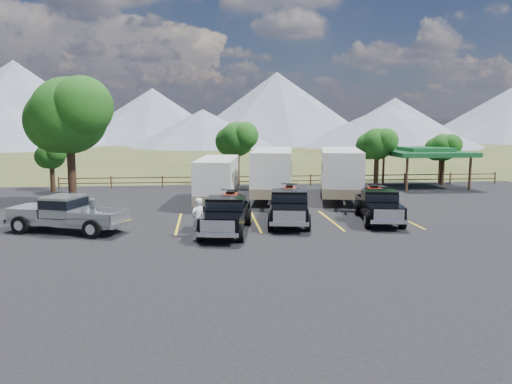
{
  "coord_description": "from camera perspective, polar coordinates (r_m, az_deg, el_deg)",
  "views": [
    {
      "loc": [
        -4.58,
        -21.48,
        5.19
      ],
      "look_at": [
        -1.98,
        4.09,
        1.6
      ],
      "focal_mm": 35.0,
      "sensor_mm": 36.0,
      "label": 1
    }
  ],
  "objects": [
    {
      "name": "trailer_center",
      "position": [
        33.46,
        1.92,
        2.13
      ],
      "size": [
        3.83,
        9.7,
        3.35
      ],
      "rotation": [
        0.0,
        0.0,
        -0.18
      ],
      "color": "white",
      "rests_on": "asphalt_lot"
    },
    {
      "name": "mountain_range",
      "position": [
        127.52,
        -7.28,
        9.1
      ],
      "size": [
        209.0,
        71.0,
        20.0
      ],
      "color": "slate",
      "rests_on": "ground"
    },
    {
      "name": "rig_right",
      "position": [
        26.98,
        13.81,
        -1.37
      ],
      "size": [
        2.62,
        5.73,
        1.84
      ],
      "rotation": [
        0.0,
        0.0,
        -0.16
      ],
      "color": "black",
      "rests_on": "asphalt_lot"
    },
    {
      "name": "pavilion",
      "position": [
        42.37,
        18.76,
        4.28
      ],
      "size": [
        6.2,
        6.2,
        3.22
      ],
      "color": "#4E3321",
      "rests_on": "ground"
    },
    {
      "name": "rail_fence",
      "position": [
        40.77,
        3.51,
        1.48
      ],
      "size": [
        36.12,
        0.12,
        1.0
      ],
      "color": "#4E3321",
      "rests_on": "ground"
    },
    {
      "name": "trailer_left",
      "position": [
        31.22,
        -4.43,
        1.29
      ],
      "size": [
        3.07,
        8.54,
        2.95
      ],
      "rotation": [
        0.0,
        0.0,
        -0.13
      ],
      "color": "white",
      "rests_on": "asphalt_lot"
    },
    {
      "name": "trailer_right",
      "position": [
        33.94,
        9.63,
        2.1
      ],
      "size": [
        4.13,
        9.68,
        3.36
      ],
      "rotation": [
        0.0,
        0.0,
        -0.22
      ],
      "color": "white",
      "rests_on": "asphalt_lot"
    },
    {
      "name": "ground",
      "position": [
        22.56,
        6.08,
        -5.39
      ],
      "size": [
        320.0,
        320.0,
        0.0
      ],
      "primitive_type": "plane",
      "color": "#434A1F",
      "rests_on": "ground"
    },
    {
      "name": "pickup_silver",
      "position": [
        25.17,
        -20.78,
        -2.29
      ],
      "size": [
        6.06,
        3.65,
        1.73
      ],
      "rotation": [
        0.0,
        0.0,
        -1.91
      ],
      "color": "gray",
      "rests_on": "asphalt_lot"
    },
    {
      "name": "person_a",
      "position": [
        22.26,
        -6.64,
        -3.04
      ],
      "size": [
        0.81,
        0.77,
        1.86
      ],
      "primitive_type": "imported",
      "rotation": [
        0.0,
        0.0,
        3.81
      ],
      "color": "white",
      "rests_on": "asphalt_lot"
    },
    {
      "name": "rig_left",
      "position": [
        23.56,
        -3.38,
        -2.42
      ],
      "size": [
        2.78,
        5.91,
        1.9
      ],
      "rotation": [
        0.0,
        0.0,
        -0.18
      ],
      "color": "black",
      "rests_on": "asphalt_lot"
    },
    {
      "name": "tree_ne_b",
      "position": [
        44.11,
        20.58,
        4.77
      ],
      "size": [
        2.77,
        2.59,
        4.27
      ],
      "color": "black",
      "rests_on": "ground"
    },
    {
      "name": "tree_ne_a",
      "position": [
        40.84,
        13.63,
        5.33
      ],
      "size": [
        3.11,
        2.92,
        4.76
      ],
      "color": "black",
      "rests_on": "ground"
    },
    {
      "name": "stall_lines",
      "position": [
        26.39,
        4.3,
        -3.32
      ],
      "size": [
        12.12,
        5.5,
        0.01
      ],
      "color": "yellow",
      "rests_on": "asphalt_lot"
    },
    {
      "name": "tree_north",
      "position": [
        40.59,
        -2.22,
        6.03
      ],
      "size": [
        3.46,
        3.24,
        5.25
      ],
      "color": "black",
      "rests_on": "ground"
    },
    {
      "name": "tree_big_nw",
      "position": [
        31.53,
        -20.67,
        8.19
      ],
      "size": [
        5.54,
        5.18,
        7.84
      ],
      "color": "black",
      "rests_on": "ground"
    },
    {
      "name": "tree_nw_small",
      "position": [
        40.22,
        -22.38,
        3.92
      ],
      "size": [
        2.59,
        2.43,
        3.85
      ],
      "color": "black",
      "rests_on": "ground"
    },
    {
      "name": "person_b",
      "position": [
        24.66,
        -18.1,
        -2.55
      ],
      "size": [
        1.01,
        0.95,
        1.65
      ],
      "primitive_type": "imported",
      "rotation": [
        0.0,
        0.0,
        0.54
      ],
      "color": "slate",
      "rests_on": "asphalt_lot"
    },
    {
      "name": "asphalt_lot",
      "position": [
        25.43,
        4.69,
        -3.81
      ],
      "size": [
        44.0,
        34.0,
        0.04
      ],
      "primitive_type": "cube",
      "color": "black",
      "rests_on": "ground"
    },
    {
      "name": "rig_center",
      "position": [
        25.78,
        3.82,
        -1.5
      ],
      "size": [
        2.76,
        5.97,
        1.92
      ],
      "rotation": [
        0.0,
        0.0,
        -0.17
      ],
      "color": "black",
      "rests_on": "asphalt_lot"
    }
  ]
}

